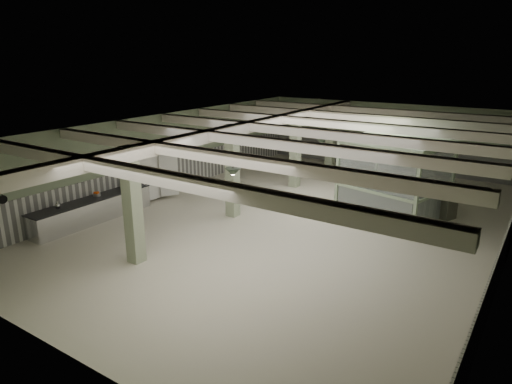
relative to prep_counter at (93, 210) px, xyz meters
The scene contains 32 objects.
floor 7.93m from the prep_counter, 34.31° to the left, with size 20.00×20.00×0.00m, color beige.
ceiling 8.52m from the prep_counter, 34.31° to the left, with size 14.00×20.00×0.02m, color beige.
wall_back 15.93m from the prep_counter, 65.67° to the left, with size 14.00×0.02×3.60m, color #8FA180.
wall_front 8.67m from the prep_counter, 40.25° to the right, with size 14.00×0.02×3.60m, color #8FA180.
wall_left 4.68m from the prep_counter, 95.88° to the left, with size 0.02×20.00×3.60m, color #8FA180.
wainscot_left 4.49m from the prep_counter, 95.57° to the left, with size 0.05×19.90×1.50m, color silver.
wainscot_right 14.24m from the prep_counter, 18.28° to the left, with size 0.05×19.90×1.50m, color silver.
wainscot_back 15.85m from the prep_counter, 65.63° to the left, with size 13.90×0.05×1.50m, color silver.
girder 6.69m from the prep_counter, 47.85° to the left, with size 0.45×19.90×0.40m, color white.
beam_a 7.79m from the prep_counter, 24.91° to the right, with size 13.90×0.35×0.32m, color white.
beam_b 7.20m from the prep_counter, ahead, with size 13.90×0.35×0.32m, color white.
beam_c 7.44m from the prep_counter, 16.71° to the left, with size 13.90×0.35×0.32m, color white.
beam_d 8.45m from the prep_counter, 34.31° to the left, with size 13.90×0.35×0.32m, color white.
beam_e 10.00m from the prep_counter, 46.80° to the left, with size 13.90×0.35×0.32m, color white.
beam_f 11.88m from the prep_counter, 55.35° to the left, with size 13.90×0.35×0.32m, color white.
beam_g 13.95m from the prep_counter, 61.34° to the left, with size 13.90×0.35×0.32m, color white.
column_a 4.53m from the prep_counter, 20.83° to the right, with size 0.42×0.42×3.60m, color #99A786.
column_b 5.49m from the prep_counter, 40.60° to the left, with size 0.42×0.42×3.60m, color #99A786.
column_c 9.47m from the prep_counter, 64.48° to the left, with size 0.42×0.42×3.60m, color #99A786.
column_d 13.17m from the prep_counter, 72.04° to the left, with size 0.42×0.42×3.60m, color #99A786.
pendant_front 7.52m from the prep_counter, ahead, with size 0.44×0.44×0.22m, color #2A382A.
pendant_mid 8.99m from the prep_counter, 35.18° to the left, with size 0.44×0.44×0.22m, color #2A382A.
pendant_back 12.47m from the prep_counter, 54.76° to the left, with size 0.44×0.44×0.22m, color #2A382A.
prep_counter is the anchor object (origin of this frame).
pitcher_near 1.54m from the prep_counter, 90.11° to the right, with size 0.19×0.22×0.28m, color #BCBDC1, non-canonical shape.
pitcher_far 1.75m from the prep_counter, 84.40° to the left, with size 0.18×0.20×0.26m, color #BCBDC1, non-canonical shape.
veg_colander 2.26m from the prep_counter, 86.44° to the left, with size 0.47×0.47×0.21m, color #424347, non-canonical shape.
orange_bowl 0.59m from the prep_counter, 107.63° to the left, with size 0.29×0.29×0.10m, color #B2B2B7.
skillet_far 3.30m from the prep_counter, 96.32° to the right, with size 0.29×0.29×0.04m, color black.
walkin_cooler 3.08m from the prep_counter, 91.58° to the left, with size 0.92×2.16×1.98m.
guard_booth 11.85m from the prep_counter, 39.09° to the left, with size 4.28×3.86×2.98m.
filing_cabinet 13.61m from the prep_counter, 34.80° to the left, with size 0.43×0.61×1.32m, color #565849.
Camera 1 is at (7.67, -14.67, 6.12)m, focal length 32.00 mm.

